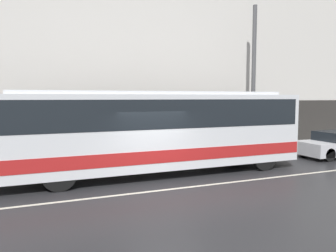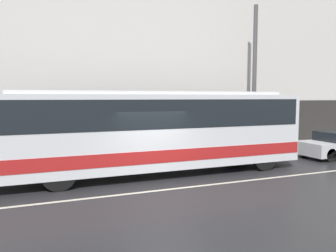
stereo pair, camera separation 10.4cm
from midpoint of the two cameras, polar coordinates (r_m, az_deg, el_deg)
The scene contains 7 objects.
ground_plane at distance 10.77m, azimuth -0.57°, elevation -11.10°, with size 60.00×60.00×0.00m, color #262628.
sidewalk at distance 15.51m, azimuth -7.43°, elevation -5.86°, with size 60.00×2.23×0.15m.
building_facade at distance 16.88m, azimuth -8.81°, elevation 17.85°, with size 60.00×0.35×13.94m.
lane_stripe at distance 10.77m, azimuth -0.57°, elevation -11.08°, with size 54.00×0.14×0.01m.
transit_bus at distance 12.71m, azimuth -2.24°, elevation -0.30°, with size 12.02×2.57×3.22m.
utility_pole_near at distance 18.02m, azimuth 14.97°, elevation 7.92°, with size 0.22×0.22×7.61m.
pedestrian_waiting at distance 15.10m, azimuth -16.89°, elevation -2.80°, with size 0.36×0.36×1.79m.
Camera 2 is at (-3.68, -9.67, 2.99)m, focal length 35.00 mm.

